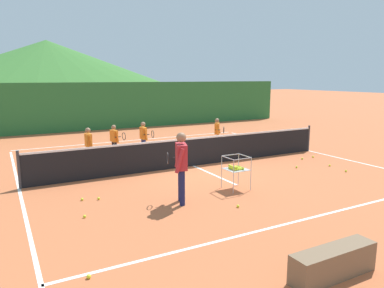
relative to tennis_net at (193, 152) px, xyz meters
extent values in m
plane|color=#BC6038|center=(0.00, 0.00, -0.50)|extent=(120.00, 120.00, 0.00)
cube|color=white|center=(0.00, -5.25, -0.50)|extent=(10.77, 0.08, 0.01)
cube|color=white|center=(0.00, 5.82, -0.50)|extent=(10.77, 0.08, 0.01)
cube|color=white|center=(-5.38, 0.00, -0.50)|extent=(0.08, 11.08, 0.01)
cube|color=white|center=(5.38, 0.00, -0.50)|extent=(0.08, 11.08, 0.01)
cube|color=white|center=(0.00, 0.00, -0.50)|extent=(0.08, 5.06, 0.01)
cylinder|color=#333338|center=(-5.35, 0.00, 0.03)|extent=(0.08, 0.08, 1.05)
cylinder|color=#333338|center=(5.35, 0.00, 0.03)|extent=(0.08, 0.08, 1.05)
cube|color=black|center=(0.00, 0.00, -0.04)|extent=(10.61, 0.02, 0.92)
cube|color=white|center=(0.00, 0.00, 0.45)|extent=(10.61, 0.03, 0.06)
cylinder|color=#191E4C|center=(-2.07, -3.24, -0.08)|extent=(0.13, 0.13, 0.85)
cylinder|color=#191E4C|center=(-1.96, -2.94, -0.08)|extent=(0.13, 0.13, 0.85)
cube|color=#B2262D|center=(-2.02, -3.09, 0.64)|extent=(0.39, 0.55, 0.59)
sphere|color=#996B4C|center=(-2.02, -3.09, 1.09)|extent=(0.23, 0.23, 0.23)
cylinder|color=#B2262D|center=(-2.18, -3.34, 0.61)|extent=(0.25, 0.16, 0.58)
cylinder|color=#B2262D|center=(-1.96, -2.81, 0.60)|extent=(0.20, 0.14, 0.58)
torus|color=#262628|center=(-2.20, -2.72, 0.55)|extent=(0.12, 0.28, 0.29)
cylinder|color=black|center=(-1.97, -2.80, 0.55)|extent=(0.22, 0.10, 0.03)
cylinder|color=navy|center=(-3.08, 1.96, -0.18)|extent=(0.10, 0.10, 0.64)
cylinder|color=navy|center=(-3.08, 1.71, -0.18)|extent=(0.10, 0.10, 0.64)
cube|color=orange|center=(-3.08, 1.83, 0.36)|extent=(0.18, 0.38, 0.45)
sphere|color=#996B4C|center=(-3.08, 1.83, 0.70)|extent=(0.18, 0.18, 0.18)
cylinder|color=orange|center=(-3.02, 2.05, 0.34)|extent=(0.17, 0.07, 0.44)
cylinder|color=orange|center=(-3.04, 1.62, 0.33)|extent=(0.13, 0.07, 0.44)
cylinder|color=black|center=(-1.99, 2.67, -0.19)|extent=(0.09, 0.09, 0.61)
cylinder|color=black|center=(-1.96, 2.44, -0.19)|extent=(0.09, 0.09, 0.61)
cube|color=orange|center=(-1.98, 2.56, 0.33)|extent=(0.22, 0.38, 0.43)
sphere|color=#996B4C|center=(-1.98, 2.56, 0.65)|extent=(0.17, 0.17, 0.17)
cylinder|color=orange|center=(-1.96, 2.77, 0.30)|extent=(0.17, 0.09, 0.42)
cylinder|color=orange|center=(-1.91, 2.35, 0.30)|extent=(0.13, 0.08, 0.42)
torus|color=#262628|center=(-1.65, 2.39, 0.31)|extent=(0.06, 0.29, 0.29)
cylinder|color=black|center=(-1.89, 2.36, 0.31)|extent=(0.22, 0.06, 0.03)
cylinder|color=navy|center=(-0.87, 2.52, -0.18)|extent=(0.10, 0.10, 0.64)
cylinder|color=navy|center=(-0.88, 2.28, -0.18)|extent=(0.10, 0.10, 0.64)
cube|color=orange|center=(-0.88, 2.40, 0.37)|extent=(0.20, 0.39, 0.45)
sphere|color=#996B4C|center=(-0.88, 2.40, 0.71)|extent=(0.18, 0.18, 0.18)
cylinder|color=orange|center=(-0.81, 2.62, 0.34)|extent=(0.18, 0.08, 0.44)
cylinder|color=orange|center=(-0.85, 2.18, 0.34)|extent=(0.14, 0.08, 0.44)
torus|color=#262628|center=(-0.59, 2.16, 0.34)|extent=(0.04, 0.29, 0.29)
cylinder|color=black|center=(-0.83, 2.18, 0.34)|extent=(0.22, 0.04, 0.03)
cylinder|color=silver|center=(2.40, 2.29, -0.18)|extent=(0.09, 0.09, 0.64)
cylinder|color=silver|center=(2.25, 2.10, -0.18)|extent=(0.09, 0.09, 0.64)
cube|color=orange|center=(2.33, 2.20, 0.36)|extent=(0.37, 0.41, 0.45)
sphere|color=#996B4C|center=(2.33, 2.20, 0.70)|extent=(0.18, 0.18, 0.18)
cylinder|color=orange|center=(2.50, 2.33, 0.33)|extent=(0.18, 0.16, 0.44)
cylinder|color=orange|center=(2.22, 2.00, 0.33)|extent=(0.15, 0.13, 0.44)
torus|color=#262628|center=(2.43, 1.84, 0.33)|extent=(0.20, 0.24, 0.29)
cylinder|color=black|center=(2.24, 1.99, 0.33)|extent=(0.19, 0.16, 0.03)
cylinder|color=#B7B7BC|center=(-0.52, -2.53, -0.05)|extent=(0.02, 0.02, 0.89)
cylinder|color=#B7B7BC|center=(0.04, -2.53, -0.05)|extent=(0.02, 0.02, 0.89)
cylinder|color=#B7B7BC|center=(-0.52, -3.09, -0.05)|extent=(0.02, 0.02, 0.89)
cylinder|color=#B7B7BC|center=(0.04, -3.09, -0.05)|extent=(0.02, 0.02, 0.89)
cube|color=#B7B7BC|center=(-0.24, -2.81, 0.05)|extent=(0.56, 0.56, 0.01)
cube|color=#B7B7BC|center=(-0.24, -2.53, 0.39)|extent=(0.56, 0.02, 0.02)
cube|color=#B7B7BC|center=(-0.24, -3.09, 0.39)|extent=(0.56, 0.02, 0.02)
cube|color=#B7B7BC|center=(-0.52, -2.81, 0.39)|extent=(0.02, 0.56, 0.02)
cube|color=#B7B7BC|center=(0.04, -2.81, 0.39)|extent=(0.02, 0.56, 0.02)
sphere|color=yellow|center=(-0.37, -2.93, 0.08)|extent=(0.07, 0.07, 0.07)
sphere|color=yellow|center=(-0.37, -2.88, 0.08)|extent=(0.07, 0.07, 0.07)
sphere|color=yellow|center=(-0.36, -2.81, 0.08)|extent=(0.07, 0.07, 0.07)
sphere|color=yellow|center=(-0.37, -2.75, 0.08)|extent=(0.07, 0.07, 0.07)
sphere|color=yellow|center=(-0.37, -2.68, 0.09)|extent=(0.07, 0.07, 0.07)
sphere|color=yellow|center=(-0.30, -2.93, 0.09)|extent=(0.07, 0.07, 0.07)
sphere|color=yellow|center=(-0.30, -2.88, 0.08)|extent=(0.07, 0.07, 0.07)
sphere|color=yellow|center=(-0.30, -2.81, 0.09)|extent=(0.07, 0.07, 0.07)
sphere|color=yellow|center=(-0.30, -2.74, 0.08)|extent=(0.07, 0.07, 0.07)
sphere|color=yellow|center=(-0.31, -2.69, 0.08)|extent=(0.07, 0.07, 0.07)
sphere|color=yellow|center=(-0.23, -2.94, 0.09)|extent=(0.07, 0.07, 0.07)
sphere|color=yellow|center=(-0.23, -2.87, 0.08)|extent=(0.07, 0.07, 0.07)
sphere|color=yellow|center=(-0.24, -2.81, 0.08)|extent=(0.07, 0.07, 0.07)
sphere|color=yellow|center=(-0.24, -2.75, 0.08)|extent=(0.07, 0.07, 0.07)
sphere|color=yellow|center=(-0.23, -2.68, 0.08)|extent=(0.07, 0.07, 0.07)
sphere|color=yellow|center=(-0.17, -2.94, 0.08)|extent=(0.07, 0.07, 0.07)
sphere|color=yellow|center=(-0.17, -2.88, 0.09)|extent=(0.07, 0.07, 0.07)
sphere|color=yellow|center=(-0.17, -2.80, 0.09)|extent=(0.07, 0.07, 0.07)
sphere|color=yellow|center=(-0.17, -2.75, 0.09)|extent=(0.07, 0.07, 0.07)
sphere|color=yellow|center=(-0.17, -2.68, 0.09)|extent=(0.07, 0.07, 0.07)
sphere|color=yellow|center=(-0.10, -2.94, 0.08)|extent=(0.07, 0.07, 0.07)
sphere|color=yellow|center=(-0.11, -2.87, 0.08)|extent=(0.07, 0.07, 0.07)
sphere|color=yellow|center=(-0.10, -2.81, 0.09)|extent=(0.07, 0.07, 0.07)
sphere|color=yellow|center=(-0.10, -2.75, 0.08)|extent=(0.07, 0.07, 0.07)
sphere|color=yellow|center=(-0.11, -2.69, 0.09)|extent=(0.07, 0.07, 0.07)
sphere|color=yellow|center=(-0.36, -2.94, 0.14)|extent=(0.07, 0.07, 0.07)
sphere|color=yellow|center=(-0.37, -2.88, 0.14)|extent=(0.07, 0.07, 0.07)
sphere|color=yellow|center=(-0.37, -2.81, 0.14)|extent=(0.07, 0.07, 0.07)
sphere|color=yellow|center=(-0.37, -2.75, 0.14)|extent=(0.07, 0.07, 0.07)
sphere|color=yellow|center=(-0.36, -2.68, 0.14)|extent=(0.07, 0.07, 0.07)
sphere|color=yellow|center=(-0.30, -2.94, 0.14)|extent=(0.07, 0.07, 0.07)
sphere|color=yellow|center=(-4.27, -2.94, -0.47)|extent=(0.07, 0.07, 0.07)
sphere|color=yellow|center=(-1.01, -3.99, -0.47)|extent=(0.07, 0.07, 0.07)
sphere|color=yellow|center=(-4.08, -1.79, -0.47)|extent=(0.07, 0.07, 0.07)
sphere|color=yellow|center=(4.56, -1.02, -0.47)|extent=(0.07, 0.07, 0.07)
sphere|color=yellow|center=(2.87, -1.89, -0.47)|extent=(0.07, 0.07, 0.07)
sphere|color=yellow|center=(-3.71, -1.92, -0.47)|extent=(0.07, 0.07, 0.07)
sphere|color=yellow|center=(3.98, -1.05, -0.47)|extent=(0.07, 0.07, 0.07)
sphere|color=yellow|center=(-4.73, -5.39, -0.47)|extent=(0.07, 0.07, 0.07)
sphere|color=yellow|center=(3.89, -3.01, -0.47)|extent=(0.07, 0.07, 0.07)
sphere|color=yellow|center=(4.04, -2.25, -0.47)|extent=(0.07, 0.07, 0.07)
cube|color=#286B33|center=(0.00, 10.05, 0.85)|extent=(23.69, 0.08, 2.70)
cube|color=brown|center=(-1.48, -7.09, -0.27)|extent=(1.50, 0.36, 0.46)
cone|color=#38702D|center=(4.85, 75.24, 4.95)|extent=(59.75, 59.75, 10.89)
camera|label=1|loc=(-5.73, -10.48, 2.47)|focal=33.79mm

